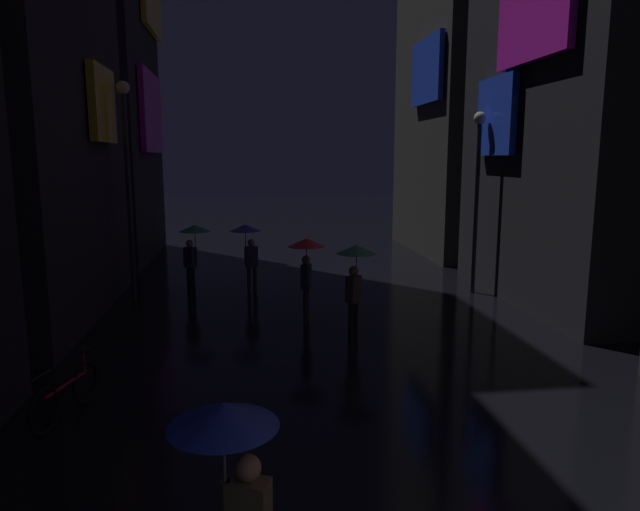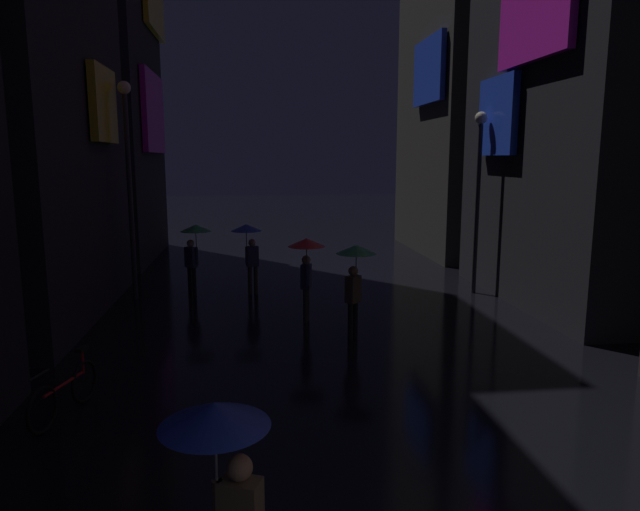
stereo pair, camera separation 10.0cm
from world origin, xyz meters
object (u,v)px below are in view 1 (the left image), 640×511
at_px(pedestrian_foreground_right_red, 306,256).
at_px(pedestrian_far_right_blue, 232,456).
at_px(pedestrian_foreground_left_green, 356,265).
at_px(pedestrian_midstreet_centre_blue, 247,239).
at_px(streetlamp_right_far, 477,181).
at_px(streetlamp_left_far, 127,167).
at_px(bicycle_parked_at_storefront, 67,394).
at_px(pedestrian_midstreet_left_green, 193,240).

relative_size(pedestrian_foreground_right_red, pedestrian_far_right_blue, 1.00).
bearing_deg(pedestrian_foreground_left_green, pedestrian_midstreet_centre_blue, 118.32).
height_order(pedestrian_foreground_right_red, streetlamp_right_far, streetlamp_right_far).
bearing_deg(streetlamp_left_far, bicycle_parked_at_storefront, -87.01).
height_order(pedestrian_foreground_right_red, pedestrian_midstreet_left_green, same).
bearing_deg(pedestrian_midstreet_left_green, pedestrian_far_right_blue, -83.64).
height_order(pedestrian_midstreet_centre_blue, streetlamp_right_far, streetlamp_right_far).
height_order(pedestrian_foreground_left_green, bicycle_parked_at_storefront, pedestrian_foreground_left_green).
distance_m(pedestrian_foreground_right_red, bicycle_parked_at_storefront, 6.48).
xyz_separation_m(pedestrian_midstreet_left_green, pedestrian_foreground_left_green, (3.94, -4.48, 0.00)).
relative_size(pedestrian_foreground_left_green, pedestrian_far_right_blue, 1.00).
bearing_deg(pedestrian_midstreet_centre_blue, pedestrian_midstreet_left_green, 177.02).
bearing_deg(pedestrian_midstreet_left_green, bicycle_parked_at_storefront, -99.38).
bearing_deg(pedestrian_midstreet_centre_blue, pedestrian_far_right_blue, -90.81).
bearing_deg(pedestrian_foreground_right_red, bicycle_parked_at_storefront, -132.34).
xyz_separation_m(pedestrian_midstreet_centre_blue, streetlamp_right_far, (6.73, -0.55, 1.68)).
xyz_separation_m(streetlamp_right_far, streetlamp_left_far, (-10.00, 0.48, 0.41)).
bearing_deg(pedestrian_far_right_blue, streetlamp_right_far, 59.70).
distance_m(pedestrian_foreground_right_red, pedestrian_far_right_blue, 9.38).
distance_m(pedestrian_midstreet_centre_blue, streetlamp_left_far, 3.88).
bearing_deg(pedestrian_foreground_left_green, streetlamp_right_far, 41.49).
bearing_deg(bicycle_parked_at_storefront, streetlamp_left_far, 92.99).
bearing_deg(pedestrian_foreground_left_green, pedestrian_midstreet_left_green, 131.27).
bearing_deg(pedestrian_foreground_left_green, bicycle_parked_at_storefront, -146.96).
height_order(pedestrian_foreground_right_red, pedestrian_foreground_left_green, same).
xyz_separation_m(pedestrian_foreground_right_red, pedestrian_foreground_left_green, (0.97, -1.28, 0.00)).
relative_size(pedestrian_foreground_left_green, pedestrian_midstreet_centre_blue, 1.00).
height_order(pedestrian_foreground_left_green, pedestrian_far_right_blue, same).
bearing_deg(pedestrian_midstreet_centre_blue, streetlamp_right_far, -4.68).
height_order(pedestrian_foreground_right_red, streetlamp_left_far, streetlamp_left_far).
bearing_deg(streetlamp_right_far, pedestrian_far_right_blue, -120.30).
xyz_separation_m(pedestrian_foreground_right_red, pedestrian_midstreet_left_green, (-2.97, 3.20, 0.00)).
bearing_deg(pedestrian_far_right_blue, pedestrian_midstreet_centre_blue, 89.19).
distance_m(pedestrian_midstreet_centre_blue, pedestrian_far_right_blue, 12.37).
relative_size(pedestrian_midstreet_centre_blue, pedestrian_far_right_blue, 1.00).
xyz_separation_m(pedestrian_foreground_left_green, streetlamp_left_far, (-5.64, 4.33, 2.09)).
distance_m(pedestrian_foreground_left_green, streetlamp_right_far, 6.05).
relative_size(pedestrian_midstreet_centre_blue, bicycle_parked_at_storefront, 1.20).
distance_m(bicycle_parked_at_storefront, streetlamp_left_far, 8.45).
bearing_deg(streetlamp_left_far, pedestrian_foreground_right_red, -33.08).
height_order(pedestrian_foreground_left_green, streetlamp_right_far, streetlamp_right_far).
height_order(pedestrian_midstreet_left_green, streetlamp_left_far, streetlamp_left_far).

